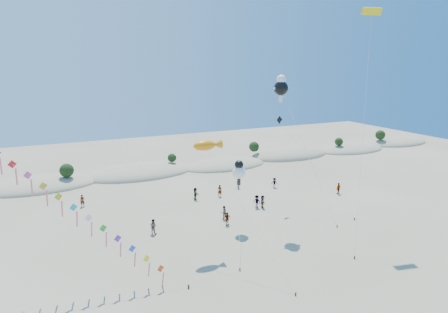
% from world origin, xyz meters
% --- Properties ---
extents(dune_ridge, '(145.30, 11.49, 5.57)m').
position_xyz_m(dune_ridge, '(1.06, 45.14, 0.11)').
color(dune_ridge, gray).
rests_on(dune_ridge, ground).
extents(fish_kite, '(4.52, 12.53, 11.36)m').
position_xyz_m(fish_kite, '(0.93, 15.36, 10.80)').
color(fish_kite, '#3F2D1E').
rests_on(fish_kite, ground).
extents(cartoon_kite_low, '(5.24, 9.88, 8.14)m').
position_xyz_m(cartoon_kite_low, '(5.82, 17.92, 6.88)').
color(cartoon_kite_low, '#3F2D1E').
rests_on(cartoon_kite_low, ground).
extents(cartoon_kite_high, '(6.02, 6.41, 17.70)m').
position_xyz_m(cartoon_kite_high, '(11.33, 18.15, 16.34)').
color(cartoon_kite_high, '#3F2D1E').
rests_on(cartoon_kite_high, ground).
extents(parafoil_kite, '(8.68, 8.55, 25.01)m').
position_xyz_m(parafoil_kite, '(20.06, 13.93, 24.08)').
color(parafoil_kite, '#3F2D1E').
rests_on(parafoil_kite, ground).
extents(dark_kite, '(6.06, 9.52, 12.24)m').
position_xyz_m(dark_kite, '(15.69, 20.42, 8.74)').
color(dark_kite, '#3F2D1E').
rests_on(dark_kite, ground).
extents(beachgoers, '(36.13, 14.24, 1.78)m').
position_xyz_m(beachgoers, '(8.34, 24.57, 0.86)').
color(beachgoers, slate).
rests_on(beachgoers, ground).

